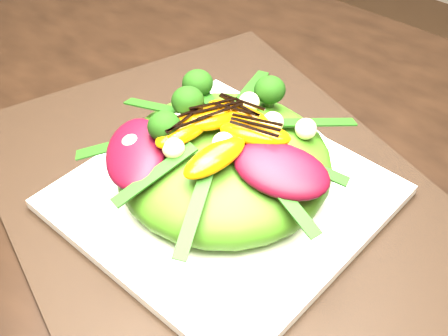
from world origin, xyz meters
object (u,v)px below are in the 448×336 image
Objects in this scene: placemat at (224,202)px; plate_base at (224,197)px; orange_segment at (236,115)px; salad_bowl at (224,187)px; lettuce_mound at (224,164)px; dining_table at (0,117)px.

plate_base reaches higher than placemat.
placemat is 8.17× the size of orange_segment.
plate_base is at bearing 0.00° from salad_bowl.
salad_bowl reaches higher than plate_base.
placemat is at bearing 90.00° from lettuce_mound.
plate_base is at bearing -90.00° from placemat.
dining_table reaches higher than plate_base.
lettuce_mound is (0.30, 0.04, 0.07)m from dining_table.
lettuce_mound reaches higher than placemat.
placemat is at bearing 7.60° from dining_table.
plate_base is at bearing -90.00° from lettuce_mound.
lettuce_mound is 3.19× the size of orange_segment.
orange_segment is at bearing 99.55° from plate_base.
dining_table reaches higher than orange_segment.
plate_base is 1.11× the size of salad_bowl.
lettuce_mound is at bearing -80.45° from orange_segment.
placemat is 0.05m from lettuce_mound.
lettuce_mound reaches higher than salad_bowl.
lettuce_mound is at bearing -90.00° from placemat.
orange_segment is (-0.00, 0.02, 0.04)m from lettuce_mound.
orange_segment reaches higher than salad_bowl.
salad_bowl is at bearing -90.00° from placemat.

